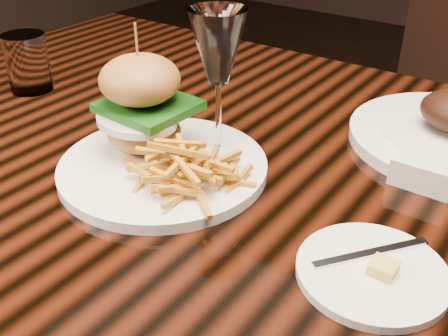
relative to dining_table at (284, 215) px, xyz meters
The scene contains 7 objects.
dining_table is the anchor object (origin of this frame).
burger_plate 0.22m from the dining_table, 145.14° to the right, with size 0.28×0.28×0.19m.
side_saucer 0.24m from the dining_table, 37.51° to the right, with size 0.16×0.16×0.02m.
ramekin 0.21m from the dining_table, 27.38° to the left, with size 0.08×0.08×0.04m, color white.
wine_glass 0.25m from the dining_table, 168.39° to the right, with size 0.08×0.08×0.21m.
water_tumbler 0.54m from the dining_table, behind, with size 0.08×0.08×0.10m, color white.
chair_far 0.89m from the dining_table, 91.06° to the left, with size 0.61×0.61×0.95m.
Camera 1 is at (0.29, -0.55, 1.12)m, focal length 42.00 mm.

